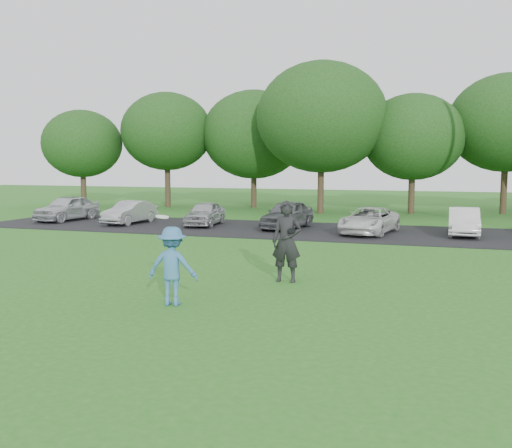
# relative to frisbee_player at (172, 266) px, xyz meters

# --- Properties ---
(ground) EXTENTS (100.00, 100.00, 0.00)m
(ground) POSITION_rel_frisbee_player_xyz_m (0.54, 0.38, -0.81)
(ground) COLOR #25631C
(ground) RESTS_ON ground
(parking_lot) EXTENTS (32.00, 6.50, 0.03)m
(parking_lot) POSITION_rel_frisbee_player_xyz_m (0.54, 13.38, -0.80)
(parking_lot) COLOR black
(parking_lot) RESTS_ON ground
(frisbee_player) EXTENTS (1.12, 0.73, 1.86)m
(frisbee_player) POSITION_rel_frisbee_player_xyz_m (0.00, 0.00, 0.00)
(frisbee_player) COLOR teal
(frisbee_player) RESTS_ON ground
(camera_bystander) EXTENTS (0.74, 0.50, 2.00)m
(camera_bystander) POSITION_rel_frisbee_player_xyz_m (1.64, 2.95, 0.19)
(camera_bystander) COLOR black
(camera_bystander) RESTS_ON ground
(parked_cars) EXTENTS (28.24, 4.55, 1.26)m
(parked_cars) POSITION_rel_frisbee_player_xyz_m (0.79, 13.55, -0.21)
(parked_cars) COLOR silver
(parked_cars) RESTS_ON parking_lot
(tree_row) EXTENTS (42.39, 9.85, 8.64)m
(tree_row) POSITION_rel_frisbee_player_xyz_m (2.05, 23.14, 4.09)
(tree_row) COLOR #38281C
(tree_row) RESTS_ON ground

